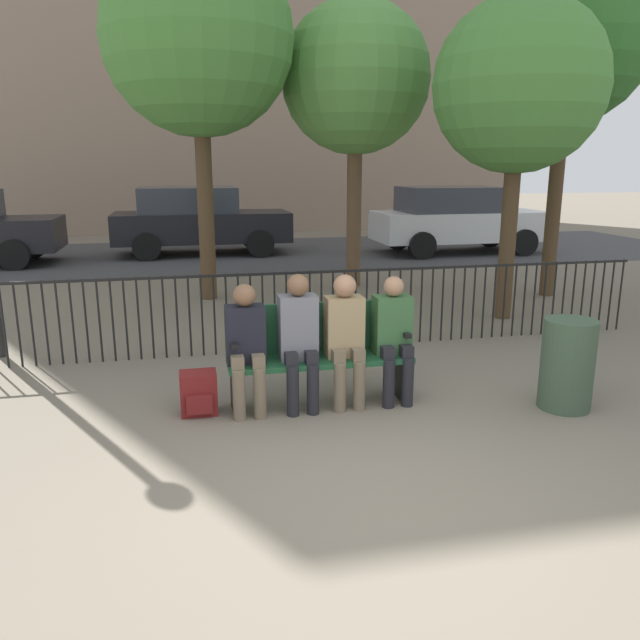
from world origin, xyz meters
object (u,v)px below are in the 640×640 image
seated_person_3 (393,333)px  parked_car_2 (456,219)px  park_bench (318,350)px  seated_person_1 (299,335)px  seated_person_2 (345,333)px  backpack (199,393)px  tree_3 (356,79)px  tree_0 (198,39)px  tree_1 (519,87)px  seated_person_0 (246,342)px  tree_2 (569,42)px  trash_bin (567,364)px  parked_car_1 (198,220)px

seated_person_3 → parked_car_2: size_ratio=0.28×
park_bench → seated_person_1: size_ratio=1.37×
seated_person_2 → backpack: 1.41m
tree_3 → tree_0: bearing=-168.1°
parked_car_2 → seated_person_3: bearing=-117.4°
backpack → parked_car_2: bearing=54.4°
seated_person_3 → tree_1: bearing=46.5°
seated_person_0 → backpack: (-0.43, 0.04, -0.46)m
park_bench → seated_person_1: bearing=-148.0°
seated_person_1 → seated_person_0: bearing=-179.5°
tree_2 → tree_3: size_ratio=1.09×
seated_person_3 → tree_1: size_ratio=0.27×
seated_person_0 → seated_person_2: seated_person_2 is taller
tree_0 → tree_2: tree_0 is taller
seated_person_2 → seated_person_3: size_ratio=1.03×
seated_person_0 → tree_0: 6.00m
seated_person_1 → seated_person_2: 0.42m
tree_3 → tree_2: bearing=-26.4°
backpack → trash_bin: size_ratio=0.47×
seated_person_1 → tree_3: 6.55m
park_bench → parked_car_2: bearing=59.0°
tree_2 → tree_1: bearing=-139.2°
seated_person_0 → backpack: seated_person_0 is taller
park_bench → seated_person_1: 0.31m
backpack → tree_3: (2.92, 5.49, 3.36)m
seated_person_0 → seated_person_2: 0.90m
backpack → trash_bin: 3.31m
backpack → seated_person_1: bearing=-2.6°
seated_person_3 → tree_0: tree_0 is taller
backpack → parked_car_2: (6.55, 9.16, 0.65)m
tree_3 → backpack: bearing=-118.0°
parked_car_1 → parked_car_2: (6.24, -1.10, 0.00)m
seated_person_1 → parked_car_1: bearing=93.2°
seated_person_0 → tree_1: size_ratio=0.27×
park_bench → tree_1: tree_1 is taller
seated_person_2 → tree_2: 6.96m
tree_3 → parked_car_2: bearing=45.3°
seated_person_0 → seated_person_1: seated_person_1 is taller
seated_person_2 → parked_car_1: parked_car_1 is taller
seated_person_2 → tree_3: 6.44m
seated_person_0 → parked_car_1: parked_car_1 is taller
seated_person_0 → tree_2: 7.59m
seated_person_2 → seated_person_1: bearing=179.8°
seated_person_2 → tree_3: tree_3 is taller
trash_bin → tree_2: bearing=59.9°
parked_car_1 → parked_car_2: bearing=-10.0°
seated_person_1 → seated_person_3: 0.88m
tree_3 → parked_car_2: (3.64, 3.67, -2.70)m
tree_0 → trash_bin: (2.95, -5.50, -3.56)m
seated_person_1 → parked_car_2: bearing=58.4°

